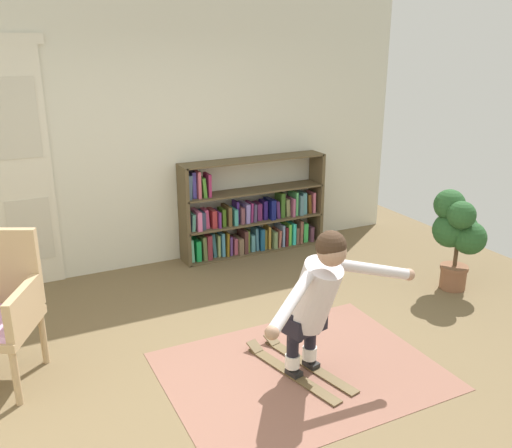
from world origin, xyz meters
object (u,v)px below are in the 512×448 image
at_px(bookshelf, 250,216).
at_px(skis_pair, 298,367).
at_px(person_skier, 317,294).
at_px(potted_plant, 458,231).

height_order(bookshelf, skis_pair, bookshelf).
bearing_deg(person_skier, potted_plant, 19.54).
relative_size(potted_plant, skis_pair, 1.01).
height_order(bookshelf, person_skier, person_skier).
xyz_separation_m(bookshelf, potted_plant, (1.38, -1.82, 0.18)).
bearing_deg(bookshelf, skis_pair, -107.47).
distance_m(bookshelf, skis_pair, 2.54).
distance_m(bookshelf, potted_plant, 2.29).
bearing_deg(skis_pair, person_skier, -76.92).
relative_size(skis_pair, person_skier, 0.71).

